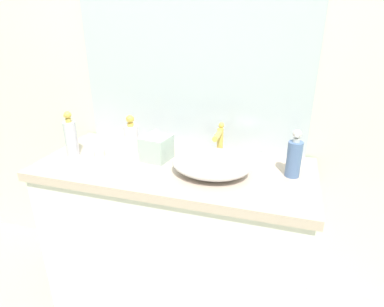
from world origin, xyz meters
TOP-DOWN VIEW (x-y plane):
  - bathroom_wall_rear at (0.00, 0.73)m, footprint 6.00×0.06m
  - vanity_counter at (0.08, 0.40)m, footprint 1.31×0.57m
  - wall_mirror_panel at (0.08, 0.69)m, footprint 1.20×0.01m
  - sink_basin at (0.27, 0.37)m, footprint 0.35×0.29m
  - faucet at (0.27, 0.52)m, footprint 0.03×0.15m
  - soap_dispenser at (0.62, 0.45)m, footprint 0.06×0.06m
  - lotion_bottle at (-0.46, 0.37)m, footprint 0.06×0.06m
  - perfume_bottle at (-0.19, 0.50)m, footprint 0.07×0.07m
  - tissue_box at (-0.03, 0.44)m, footprint 0.15×0.15m
  - candle_jar at (-0.33, 0.40)m, footprint 0.05×0.05m

SIDE VIEW (x-z plane):
  - vanity_counter at x=0.08m, z-range 0.00..0.85m
  - candle_jar at x=-0.33m, z-range 0.85..0.88m
  - sink_basin at x=0.27m, z-range 0.85..0.95m
  - tissue_box at x=-0.03m, z-range 0.84..1.00m
  - perfume_bottle at x=-0.19m, z-range 0.83..1.03m
  - soap_dispenser at x=0.62m, z-range 0.83..1.05m
  - lotion_bottle at x=-0.46m, z-range 0.83..1.06m
  - faucet at x=0.27m, z-range 0.87..1.05m
  - bathroom_wall_rear at x=0.00m, z-range 0.00..2.60m
  - wall_mirror_panel at x=0.08m, z-range 0.85..2.15m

